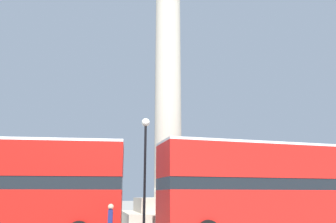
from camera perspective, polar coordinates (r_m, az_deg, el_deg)
name	(u,v)px	position (r m, az deg, el deg)	size (l,w,h in m)	color
monument_column	(168,102)	(23.96, 0.00, 1.67)	(5.86, 5.86, 24.50)	#BCB29E
bus_c	(269,185)	(17.51, 17.13, -12.18)	(11.16, 3.32, 4.51)	red
equestrian_statue	(259,198)	(29.94, 15.51, -14.36)	(3.65, 3.29, 5.90)	#BCB29E
street_lamp	(145,160)	(19.00, -4.02, -8.50)	(0.48, 0.48, 6.41)	black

